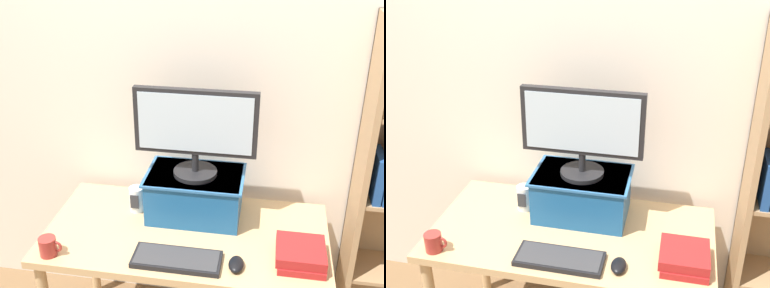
% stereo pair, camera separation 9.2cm
% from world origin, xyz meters
% --- Properties ---
extents(back_wall, '(7.00, 0.08, 2.60)m').
position_xyz_m(back_wall, '(0.00, 0.43, 1.30)').
color(back_wall, beige).
rests_on(back_wall, ground_plane).
extents(desk, '(1.30, 0.68, 0.72)m').
position_xyz_m(desk, '(0.00, 0.00, 0.64)').
color(desk, tan).
rests_on(desk, ground_plane).
extents(riser_box, '(0.46, 0.31, 0.22)m').
position_xyz_m(riser_box, '(0.02, 0.15, 0.84)').
color(riser_box, '#195189').
rests_on(riser_box, desk).
extents(computer_monitor, '(0.56, 0.21, 0.42)m').
position_xyz_m(computer_monitor, '(0.02, 0.15, 1.18)').
color(computer_monitor, black).
rests_on(computer_monitor, riser_box).
extents(keyboard, '(0.38, 0.16, 0.02)m').
position_xyz_m(keyboard, '(-0.00, -0.22, 0.73)').
color(keyboard, black).
rests_on(keyboard, desk).
extents(computer_mouse, '(0.06, 0.10, 0.04)m').
position_xyz_m(computer_mouse, '(0.25, -0.22, 0.74)').
color(computer_mouse, black).
rests_on(computer_mouse, desk).
extents(book_stack, '(0.21, 0.24, 0.07)m').
position_xyz_m(book_stack, '(0.52, -0.13, 0.76)').
color(book_stack, maroon).
rests_on(book_stack, desk).
extents(coffee_mug, '(0.10, 0.08, 0.09)m').
position_xyz_m(coffee_mug, '(-0.55, -0.27, 0.76)').
color(coffee_mug, '#9E2D28').
rests_on(coffee_mug, desk).
extents(desk_speaker, '(0.07, 0.07, 0.13)m').
position_xyz_m(desk_speaker, '(-0.27, 0.13, 0.78)').
color(desk_speaker, silver).
rests_on(desk_speaker, desk).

